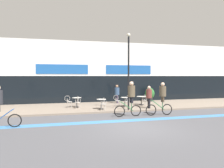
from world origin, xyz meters
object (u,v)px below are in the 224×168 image
bistro_table_2 (125,100)px  pedestrian_near_end (149,95)px  cafe_chair_3_near (144,99)px  lamp_post (129,66)px  bistro_table_1 (101,102)px  pedestrian_far_end (117,92)px  cafe_chair_2_side (117,100)px  cyclist_2 (162,97)px  planter_pot (150,94)px  cafe_chair_2_near (127,100)px  cafe_chair_0_side (69,101)px  bistro_table_3 (141,99)px  bistro_table_0 (77,100)px  cyclist_1 (131,96)px  cafe_chair_1_near (103,103)px  cafe_chair_0_near (78,101)px

bistro_table_2 → pedestrian_near_end: bearing=-47.2°
cafe_chair_3_near → lamp_post: (-1.95, -1.72, 2.58)m
bistro_table_1 → bistro_table_2: bearing=26.5°
bistro_table_1 → pedestrian_far_end: pedestrian_far_end is taller
cafe_chair_2_side → cyclist_2: size_ratio=0.43×
planter_pot → lamp_post: (-3.71, -4.54, 2.43)m
bistro_table_1 → cafe_chair_2_near: 2.15m
lamp_post → pedestrian_far_end: lamp_post is taller
cafe_chair_0_side → cafe_chair_2_near: (4.36, -1.01, 0.00)m
bistro_table_2 → bistro_table_3: size_ratio=0.90×
bistro_table_0 → pedestrian_far_end: 4.04m
bistro_table_0 → bistro_table_2: 3.76m
cyclist_1 → cyclist_2: 2.08m
cafe_chair_1_near → planter_pot: 6.98m
cafe_chair_1_near → cyclist_2: (3.36, -2.11, 0.55)m
cafe_chair_0_near → cafe_chair_1_near: (1.62, -1.44, 0.00)m
bistro_table_0 → cafe_chair_2_side: (3.11, -0.38, -0.01)m
cafe_chair_2_near → planter_pot: planter_pot is taller
bistro_table_2 → bistro_table_3: 1.67m
cafe_chair_2_near → planter_pot: bearing=-40.7°
cyclist_2 → bistro_table_2: bearing=-69.0°
cyclist_1 → cafe_chair_0_side: bearing=-50.6°
cafe_chair_2_near → cafe_chair_0_side: bearing=82.3°
cyclist_2 → cafe_chair_2_side: bearing=-60.9°
cafe_chair_3_near → pedestrian_near_end: size_ratio=0.54×
cafe_chair_0_near → lamp_post: bearing=-120.0°
cafe_chair_0_near → planter_pot: bearing=-71.8°
pedestrian_near_end → cafe_chair_0_side: bearing=167.8°
cyclist_2 → pedestrian_far_end: (-1.31, 5.77, -0.11)m
cafe_chair_1_near → cyclist_1: cyclist_1 is taller
bistro_table_2 → cyclist_2: bearing=-71.8°
bistro_table_3 → planter_pot: 2.81m
cafe_chair_0_side → cafe_chair_3_near: size_ratio=1.00×
cafe_chair_2_side → bistro_table_1: bearing=-145.8°
cafe_chair_3_near → planter_pot: planter_pot is taller
cafe_chair_0_near → cafe_chair_3_near: same height
bistro_table_1 → cafe_chair_3_near: (3.72, 0.87, -0.00)m
cafe_chair_0_near → cafe_chair_0_side: bearing=41.4°
pedestrian_far_end → cyclist_1: bearing=-112.7°
cafe_chair_3_near → bistro_table_3: bearing=3.0°
cafe_chair_2_near → cyclist_1: 3.23m
bistro_table_2 → cafe_chair_0_near: bearing=-176.3°
cafe_chair_0_side → cafe_chair_3_near: 6.00m
cafe_chair_2_near → cafe_chair_2_side: (-0.62, 0.62, 0.00)m
bistro_table_1 → bistro_table_2: (2.11, 1.05, -0.02)m
planter_pot → cafe_chair_0_near: bearing=-158.0°
cafe_chair_0_near → cafe_chair_2_near: bearing=-99.6°
cafe_chair_2_near → pedestrian_far_end: bearing=6.5°
bistro_table_3 → cafe_chair_2_side: bearing=-168.9°
bistro_table_2 → cafe_chair_0_side: (-4.36, 0.38, 0.02)m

